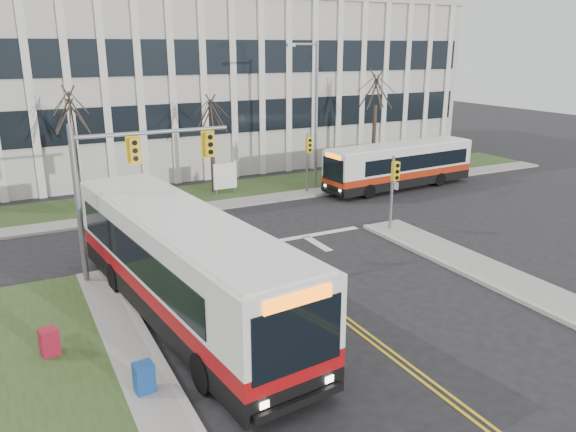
# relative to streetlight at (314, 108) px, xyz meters

# --- Properties ---
(ground) EXTENTS (120.00, 120.00, 0.00)m
(ground) POSITION_rel_streetlight_xyz_m (-8.03, -16.20, -5.19)
(ground) COLOR black
(ground) RESTS_ON ground
(sidewalk_cross) EXTENTS (44.00, 1.60, 0.14)m
(sidewalk_cross) POSITION_rel_streetlight_xyz_m (-3.03, -1.00, -5.12)
(sidewalk_cross) COLOR #9E9B93
(sidewalk_cross) RESTS_ON ground
(building_lawn) EXTENTS (44.00, 5.00, 0.12)m
(building_lawn) POSITION_rel_streetlight_xyz_m (-3.03, 1.80, -5.13)
(building_lawn) COLOR #2B461E
(building_lawn) RESTS_ON ground
(office_building) EXTENTS (40.00, 16.00, 12.00)m
(office_building) POSITION_rel_streetlight_xyz_m (-3.03, 13.80, 0.81)
(office_building) COLOR #B6B1A8
(office_building) RESTS_ON ground
(mast_arm_signal) EXTENTS (6.11, 0.38, 6.20)m
(mast_arm_signal) POSITION_rel_streetlight_xyz_m (-13.65, -9.04, -0.94)
(mast_arm_signal) COLOR slate
(mast_arm_signal) RESTS_ON ground
(signal_pole_near) EXTENTS (0.34, 0.39, 3.80)m
(signal_pole_near) POSITION_rel_streetlight_xyz_m (-0.83, -9.30, -2.69)
(signal_pole_near) COLOR slate
(signal_pole_near) RESTS_ON ground
(signal_pole_far) EXTENTS (0.34, 0.39, 3.80)m
(signal_pole_far) POSITION_rel_streetlight_xyz_m (-0.83, -0.80, -2.69)
(signal_pole_far) COLOR slate
(signal_pole_far) RESTS_ON ground
(streetlight) EXTENTS (2.15, 0.25, 9.20)m
(streetlight) POSITION_rel_streetlight_xyz_m (0.00, 0.00, 0.00)
(streetlight) COLOR slate
(streetlight) RESTS_ON ground
(directory_sign) EXTENTS (1.50, 0.12, 2.00)m
(directory_sign) POSITION_rel_streetlight_xyz_m (-5.53, 1.30, -4.02)
(directory_sign) COLOR slate
(directory_sign) RESTS_ON ground
(tree_left) EXTENTS (1.80, 1.80, 7.70)m
(tree_left) POSITION_rel_streetlight_xyz_m (-14.03, 1.80, 0.32)
(tree_left) COLOR #42352B
(tree_left) RESTS_ON ground
(tree_mid) EXTENTS (1.80, 1.80, 6.82)m
(tree_mid) POSITION_rel_streetlight_xyz_m (-6.03, 2.00, -0.31)
(tree_mid) COLOR #42352B
(tree_mid) RESTS_ON ground
(tree_right) EXTENTS (1.80, 1.80, 8.25)m
(tree_right) POSITION_rel_streetlight_xyz_m (5.97, 1.80, 0.71)
(tree_right) COLOR #42352B
(tree_right) RESTS_ON ground
(bus_main) EXTENTS (4.37, 13.71, 3.59)m
(bus_main) POSITION_rel_streetlight_xyz_m (-12.77, -13.53, -3.40)
(bus_main) COLOR silver
(bus_main) RESTS_ON ground
(bus_cross) EXTENTS (10.80, 3.13, 2.84)m
(bus_cross) POSITION_rel_streetlight_xyz_m (5.16, -2.23, -3.77)
(bus_cross) COLOR silver
(bus_cross) RESTS_ON ground
(newspaper_box_blue) EXTENTS (0.54, 0.49, 0.95)m
(newspaper_box_blue) POSITION_rel_streetlight_xyz_m (-15.10, -17.41, -4.72)
(newspaper_box_blue) COLOR navy
(newspaper_box_blue) RESTS_ON ground
(newspaper_box_red) EXTENTS (0.58, 0.55, 0.95)m
(newspaper_box_red) POSITION_rel_streetlight_xyz_m (-17.13, -14.25, -4.72)
(newspaper_box_red) COLOR maroon
(newspaper_box_red) RESTS_ON ground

